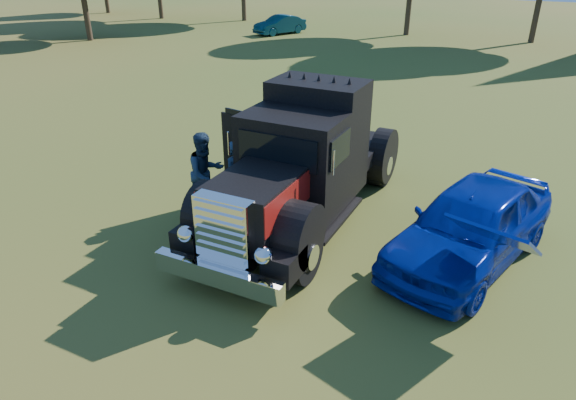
# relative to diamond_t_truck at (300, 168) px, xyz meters

# --- Properties ---
(ground) EXTENTS (120.00, 120.00, 0.00)m
(ground) POSITION_rel_diamond_t_truck_xyz_m (-0.86, -1.89, -1.28)
(ground) COLOR #31581A
(ground) RESTS_ON ground
(diamond_t_truck) EXTENTS (3.37, 7.16, 3.00)m
(diamond_t_truck) POSITION_rel_diamond_t_truck_xyz_m (0.00, 0.00, 0.00)
(diamond_t_truck) COLOR black
(diamond_t_truck) RESTS_ON ground
(hotrod_coupe) EXTENTS (3.08, 4.97, 1.89)m
(hotrod_coupe) POSITION_rel_diamond_t_truck_xyz_m (3.65, -0.02, -0.49)
(hotrod_coupe) COLOR #061797
(hotrod_coupe) RESTS_ON ground
(spectator_near) EXTENTS (0.57, 0.73, 1.77)m
(spectator_near) POSITION_rel_diamond_t_truck_xyz_m (-1.39, -0.37, -0.39)
(spectator_near) COLOR #20234A
(spectator_near) RESTS_ON ground
(spectator_far) EXTENTS (1.02, 1.14, 1.93)m
(spectator_far) POSITION_rel_diamond_t_truck_xyz_m (-2.12, -0.55, -0.31)
(spectator_far) COLOR #1C1D41
(spectator_far) RESTS_ON ground
(distant_teal_car) EXTENTS (2.80, 4.00, 1.25)m
(distant_teal_car) POSITION_rel_diamond_t_truck_xyz_m (-12.90, 24.00, -0.65)
(distant_teal_car) COLOR #0B3244
(distant_teal_car) RESTS_ON ground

